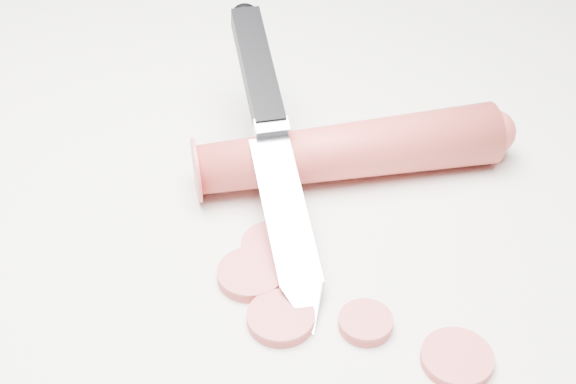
% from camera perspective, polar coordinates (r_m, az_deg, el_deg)
% --- Properties ---
extents(ground, '(2.40, 2.40, 0.00)m').
position_cam_1_polar(ground, '(0.48, 1.12, -2.65)').
color(ground, silver).
rests_on(ground, ground).
extents(carrot, '(0.18, 0.14, 0.04)m').
position_cam_1_polar(carrot, '(0.51, 4.35, 2.94)').
color(carrot, red).
rests_on(carrot, ground).
extents(carrot_slice_0, '(0.04, 0.04, 0.01)m').
position_cam_1_polar(carrot_slice_0, '(0.45, -2.65, -5.87)').
color(carrot_slice_0, '#C84B48').
rests_on(carrot_slice_0, ground).
extents(carrot_slice_1, '(0.04, 0.04, 0.01)m').
position_cam_1_polar(carrot_slice_1, '(0.42, 11.92, -11.50)').
color(carrot_slice_1, '#C84B48').
rests_on(carrot_slice_1, ground).
extents(carrot_slice_2, '(0.04, 0.04, 0.01)m').
position_cam_1_polar(carrot_slice_2, '(0.43, -0.51, -8.95)').
color(carrot_slice_2, '#C84B48').
rests_on(carrot_slice_2, ground).
extents(carrot_slice_3, '(0.04, 0.04, 0.01)m').
position_cam_1_polar(carrot_slice_3, '(0.47, -0.89, -3.87)').
color(carrot_slice_3, '#C84B48').
rests_on(carrot_slice_3, ground).
extents(carrot_slice_4, '(0.03, 0.03, 0.01)m').
position_cam_1_polar(carrot_slice_4, '(0.43, 5.54, -9.24)').
color(carrot_slice_4, '#C84B48').
rests_on(carrot_slice_4, ground).
extents(carrot_slice_5, '(0.03, 0.03, 0.01)m').
position_cam_1_polar(carrot_slice_5, '(0.43, -0.35, -8.77)').
color(carrot_slice_5, '#C84B48').
rests_on(carrot_slice_5, ground).
extents(kitchen_knife, '(0.16, 0.20, 0.08)m').
position_cam_1_polar(kitchen_knife, '(0.48, -0.88, 3.40)').
color(kitchen_knife, silver).
rests_on(kitchen_knife, ground).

